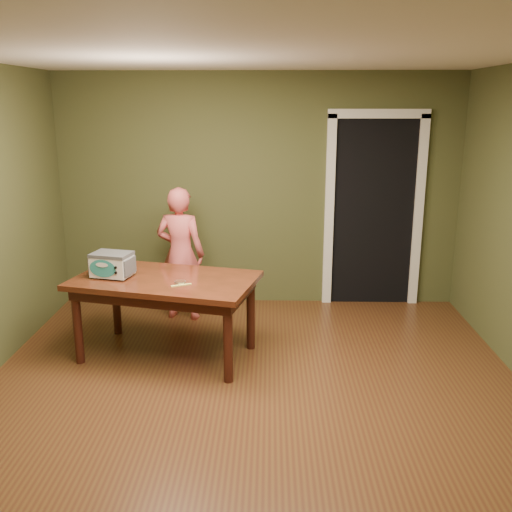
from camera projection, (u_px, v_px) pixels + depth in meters
name	position (u px, v px, depth m)	size (l,w,h in m)	color
floor	(252.00, 411.00, 4.34)	(5.00, 5.00, 0.00)	#513317
room_shell	(251.00, 187.00, 3.89)	(4.52, 5.02, 2.61)	#424625
doorway	(369.00, 209.00, 6.72)	(1.10, 0.66, 2.25)	black
dining_table	(165.00, 288.00, 5.12)	(1.77, 1.25, 0.75)	#3E1B0E
toy_oven	(112.00, 264.00, 5.10)	(0.40, 0.31, 0.22)	#4C4F54
baking_pan	(180.00, 282.00, 4.94)	(0.10, 0.10, 0.02)	silver
spatula	(181.00, 285.00, 4.88)	(0.18, 0.03, 0.01)	#EAE266
child	(181.00, 254.00, 6.04)	(0.52, 0.34, 1.43)	#DD5C5B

